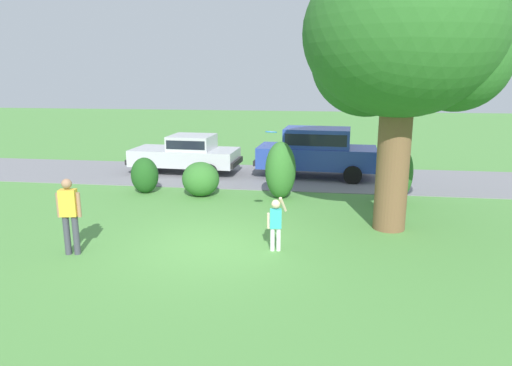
# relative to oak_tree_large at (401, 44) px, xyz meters

# --- Properties ---
(ground_plane) EXTENTS (80.00, 80.00, 0.00)m
(ground_plane) POSITION_rel_oak_tree_large_xyz_m (-4.27, -2.10, -4.67)
(ground_plane) COLOR #518E42
(driveway_strip) EXTENTS (28.00, 4.40, 0.02)m
(driveway_strip) POSITION_rel_oak_tree_large_xyz_m (-4.27, 5.45, -4.66)
(driveway_strip) COLOR slate
(driveway_strip) RESTS_ON ground
(oak_tree_large) EXTENTS (4.94, 5.01, 6.93)m
(oak_tree_large) POSITION_rel_oak_tree_large_xyz_m (0.00, 0.00, 0.00)
(oak_tree_large) COLOR brown
(oak_tree_large) RESTS_ON ground
(shrub_near_tree) EXTENTS (0.92, 0.84, 1.21)m
(shrub_near_tree) POSITION_rel_oak_tree_large_xyz_m (-7.71, 2.42, -4.06)
(shrub_near_tree) COLOR #1E511C
(shrub_near_tree) RESTS_ON ground
(shrub_centre_left) EXTENTS (1.23, 1.14, 1.14)m
(shrub_centre_left) POSITION_rel_oak_tree_large_xyz_m (-5.74, 2.29, -4.10)
(shrub_centre_left) COLOR #33702B
(shrub_centre_left) RESTS_ON ground
(shrub_centre) EXTENTS (0.99, 1.14, 1.85)m
(shrub_centre) POSITION_rel_oak_tree_large_xyz_m (-3.11, 2.41, -3.74)
(shrub_centre) COLOR #33702B
(shrub_centre) RESTS_ON ground
(shrub_centre_right) EXTENTS (1.11, 1.03, 1.89)m
(shrub_centre_right) POSITION_rel_oak_tree_large_xyz_m (0.45, 2.33, -3.80)
(shrub_centre_right) COLOR #286023
(shrub_centre_right) RESTS_ON ground
(parked_sedan) EXTENTS (4.47, 2.24, 1.56)m
(parked_sedan) POSITION_rel_oak_tree_large_xyz_m (-7.18, 5.67, -3.82)
(parked_sedan) COLOR silver
(parked_sedan) RESTS_ON ground
(parked_suv) EXTENTS (4.80, 2.31, 1.92)m
(parked_suv) POSITION_rel_oak_tree_large_xyz_m (-2.00, 5.72, -3.59)
(parked_suv) COLOR #28429E
(parked_suv) RESTS_ON ground
(child_thrower) EXTENTS (0.44, 0.30, 1.29)m
(child_thrower) POSITION_rel_oak_tree_large_xyz_m (-2.80, -2.21, -3.95)
(child_thrower) COLOR white
(child_thrower) RESTS_ON ground
(frisbee) EXTENTS (0.28, 0.28, 0.08)m
(frisbee) POSITION_rel_oak_tree_large_xyz_m (-3.04, -1.17, -2.07)
(frisbee) COLOR #337FDB
(adult_onlooker) EXTENTS (0.52, 0.28, 1.74)m
(adult_onlooker) POSITION_rel_oak_tree_large_xyz_m (-7.29, -3.06, -3.68)
(adult_onlooker) COLOR #3F3F4C
(adult_onlooker) RESTS_ON ground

